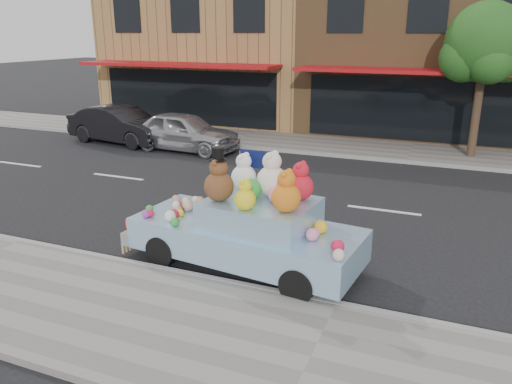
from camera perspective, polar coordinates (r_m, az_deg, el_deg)
The scene contains 11 objects.
ground at distance 12.81m, azimuth 14.39°, elevation -2.06°, with size 120.00×120.00×0.00m, color black.
near_sidewalk at distance 7.06m, azimuth 6.25°, elevation -18.57°, with size 60.00×3.00×0.12m, color gray.
far_sidewalk at distance 19.02m, azimuth 17.28°, elevation 4.34°, with size 60.00×3.00×0.12m, color gray.
near_kerb at distance 8.28m, azimuth 9.22°, elevation -12.68°, with size 60.00×0.12×0.13m, color gray.
far_kerb at distance 17.57m, azimuth 16.80°, elevation 3.33°, with size 60.00×0.12×0.13m, color gray.
storefront_left at distance 26.58m, azimuth -3.51°, elevation 16.53°, with size 10.00×9.80×7.30m.
storefront_mid at distance 24.03m, azimuth 19.42°, elevation 15.46°, with size 10.00×9.80×7.30m.
street_tree at distance 18.57m, azimuth 24.77°, elevation 14.60°, with size 3.00×2.70×5.22m.
car_silver at distance 18.79m, azimuth -8.22°, elevation 6.86°, with size 1.70×4.22×1.44m, color #ACACB1.
car_dark at distance 20.60m, azimuth -15.24°, elevation 7.44°, with size 1.56×4.48×1.48m, color black.
art_car at distance 9.25m, azimuth -0.89°, elevation -3.90°, with size 4.65×2.23×2.33m.
Camera 1 is at (1.46, -12.00, 4.24)m, focal length 35.00 mm.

